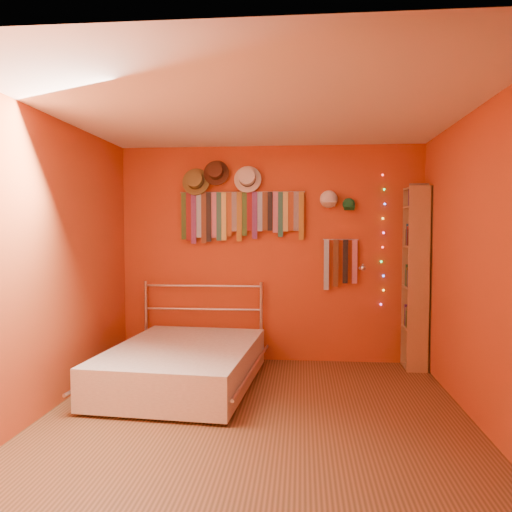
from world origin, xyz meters
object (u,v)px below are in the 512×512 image
(tie_rack, at_px, (239,214))
(bookshelf, at_px, (420,277))
(bed, at_px, (183,364))
(reading_lamp, at_px, (363,268))

(tie_rack, distance_m, bookshelf, 2.13)
(bed, bearing_deg, reading_lamp, 29.49)
(tie_rack, bearing_deg, reading_lamp, -6.54)
(bookshelf, relative_size, bed, 1.01)
(reading_lamp, distance_m, bed, 2.20)
(tie_rack, height_order, bed, tie_rack)
(tie_rack, xyz_separation_m, bed, (-0.43, -1.01, -1.50))
(tie_rack, height_order, reading_lamp, tie_rack)
(bookshelf, bearing_deg, bed, -160.68)
(bed, bearing_deg, bookshelf, 23.77)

